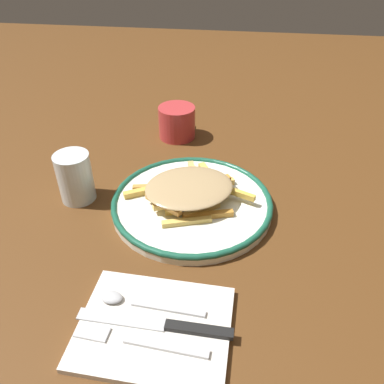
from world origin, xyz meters
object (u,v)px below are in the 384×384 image
Objects in this scene: napkin at (154,327)px; fork at (140,341)px; spoon at (134,302)px; fries_heap at (189,190)px; knife at (168,326)px; plate at (192,203)px; water_glass at (75,177)px; coffee_mug at (177,122)px.

napkin is 1.13× the size of fork.
spoon is at bearing 49.19° from napkin.
fries_heap is 1.17× the size of knife.
plate is at bearing -11.81° from spoon.
fork is 0.04m from knife.
napkin is 0.34m from water_glass.
plate is 0.28m from coffee_mug.
knife is 0.06m from spoon.
plate is 0.24m from spoon.
fries_heap is at bearing -165.93° from coffee_mug.
coffee_mug is at bearing 2.83° from spoon.
coffee_mug is (0.27, -0.15, -0.01)m from water_glass.
coffee_mug is (0.54, 0.06, 0.03)m from napkin.
spoon is at bearing 21.61° from fork.
coffee_mug is (0.27, 0.07, 0.03)m from plate.
water_glass is at bearing 89.50° from plate.
water_glass is (0.27, 0.23, 0.03)m from knife.
plate is at bearing -105.27° from fries_heap.
plate reaches higher than spoon.
plate is 0.29m from fork.
knife is 0.54m from coffee_mug.
fries_heap reaches higher than spoon.
fries_heap is 0.27m from napkin.
napkin is 0.05m from spoon.
fork is at bearing -158.39° from spoon.
spoon is (0.06, 0.02, 0.00)m from fork.
fork is (-0.03, 0.01, 0.01)m from napkin.
spoon is at bearing -143.94° from water_glass.
water_glass reaches higher than fries_heap.
plate is at bearing -3.07° from napkin.
fork is 0.35m from water_glass.
knife is 1.86× the size of coffee_mug.
fries_heap is 0.28m from coffee_mug.
spoon is 0.29m from water_glass.
plate reaches higher than napkin.
coffee_mug reaches higher than plate.
fries_heap is 0.30m from fork.
water_glass is at bearing 37.84° from napkin.
water_glass is at bearing 151.51° from coffee_mug.
spoon is at bearing 169.70° from fries_heap.
water_glass is 0.31m from coffee_mug.
water_glass reaches higher than knife.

